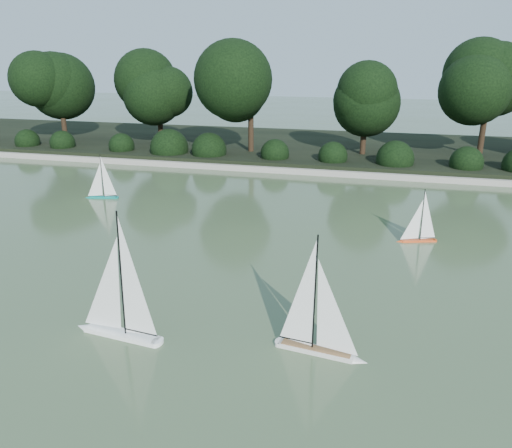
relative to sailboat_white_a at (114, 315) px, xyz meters
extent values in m
plane|color=#3E5231|center=(1.59, 1.36, -0.30)|extent=(80.00, 80.00, 0.00)
cube|color=gray|center=(1.59, 10.36, -0.21)|extent=(40.00, 0.35, 0.18)
cube|color=black|center=(1.59, 14.36, -0.15)|extent=(40.00, 8.00, 0.30)
cylinder|color=black|center=(-9.41, 12.56, 0.46)|extent=(0.20, 0.20, 1.51)
sphere|color=black|center=(-9.41, 12.56, 2.28)|extent=(2.38, 2.38, 2.38)
cylinder|color=black|center=(-5.41, 13.16, 0.38)|extent=(0.20, 0.20, 1.37)
sphere|color=black|center=(-5.41, 13.16, 2.08)|extent=(2.24, 2.24, 2.24)
cylinder|color=black|center=(-1.41, 12.26, 0.53)|extent=(0.20, 0.20, 1.66)
sphere|color=black|center=(-1.41, 12.26, 2.55)|extent=(2.66, 2.66, 2.66)
cylinder|color=black|center=(2.59, 12.76, 0.33)|extent=(0.20, 0.20, 1.26)
sphere|color=black|center=(2.59, 12.76, 1.91)|extent=(2.10, 2.10, 2.10)
cylinder|color=black|center=(6.59, 13.46, 0.56)|extent=(0.20, 0.20, 1.73)
sphere|color=black|center=(6.59, 13.46, 2.69)|extent=(2.80, 2.80, 2.80)
sphere|color=black|center=(-10.41, 11.26, 0.15)|extent=(1.10, 1.10, 1.10)
sphere|color=black|center=(-8.41, 11.26, 0.15)|extent=(1.10, 1.10, 1.10)
sphere|color=black|center=(-6.41, 11.26, 0.15)|extent=(1.10, 1.10, 1.10)
sphere|color=black|center=(-4.41, 11.26, 0.15)|extent=(1.10, 1.10, 1.10)
sphere|color=black|center=(-2.41, 11.26, 0.15)|extent=(1.10, 1.10, 1.10)
sphere|color=black|center=(-0.41, 11.26, 0.15)|extent=(1.10, 1.10, 1.10)
sphere|color=black|center=(1.59, 11.26, 0.15)|extent=(1.10, 1.10, 1.10)
sphere|color=black|center=(3.59, 11.26, 0.15)|extent=(1.10, 1.10, 1.10)
sphere|color=black|center=(5.59, 11.26, 0.15)|extent=(1.10, 1.10, 1.10)
cube|color=white|center=(0.10, -0.01, -0.24)|extent=(1.14, 0.35, 0.11)
cone|color=white|center=(-0.54, 0.06, -0.24)|extent=(0.25, 0.25, 0.22)
cylinder|color=white|center=(0.66, -0.08, -0.24)|extent=(0.15, 0.15, 0.11)
cylinder|color=black|center=(0.16, -0.02, 0.68)|extent=(0.02, 0.02, 1.74)
cylinder|color=black|center=(0.41, -0.05, -0.12)|extent=(0.51, 0.08, 0.02)
cube|color=silver|center=(2.73, 0.28, -0.25)|extent=(1.02, 0.33, 0.10)
cone|color=silver|center=(3.30, 0.20, -0.25)|extent=(0.22, 0.22, 0.20)
cylinder|color=silver|center=(2.24, 0.35, -0.25)|extent=(0.13, 0.13, 0.10)
cube|color=olive|center=(2.73, 0.28, -0.20)|extent=(0.93, 0.27, 0.01)
cylinder|color=black|center=(2.68, 0.29, 0.57)|extent=(0.02, 0.02, 1.55)
cylinder|color=black|center=(2.46, 0.32, -0.14)|extent=(0.46, 0.08, 0.02)
cube|color=#E74C1C|center=(4.20, 4.85, -0.26)|extent=(0.70, 0.35, 0.07)
cone|color=#E74C1C|center=(3.82, 4.73, -0.26)|extent=(0.18, 0.18, 0.14)
cylinder|color=#E74C1C|center=(4.53, 4.96, -0.26)|extent=(0.11, 0.11, 0.07)
cylinder|color=black|center=(4.24, 4.87, 0.31)|extent=(0.02, 0.02, 1.08)
cylinder|color=black|center=(4.38, 4.91, -0.19)|extent=(0.31, 0.11, 0.01)
cube|color=#088075|center=(-3.88, 6.15, -0.26)|extent=(0.76, 0.31, 0.07)
cone|color=#088075|center=(-4.30, 6.06, -0.26)|extent=(0.18, 0.18, 0.15)
cylinder|color=#088075|center=(-3.51, 6.23, -0.26)|extent=(0.11, 0.11, 0.07)
cylinder|color=black|center=(-3.84, 6.16, 0.36)|extent=(0.02, 0.02, 1.16)
cylinder|color=black|center=(-3.68, 6.20, -0.18)|extent=(0.34, 0.09, 0.01)
camera|label=1|loc=(3.40, -5.34, 3.36)|focal=35.00mm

